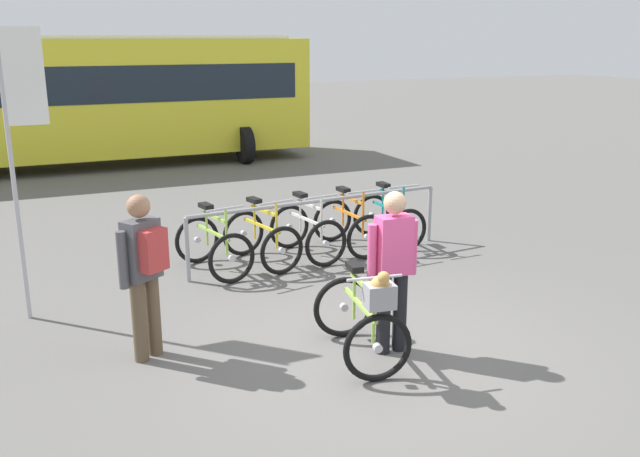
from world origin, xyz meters
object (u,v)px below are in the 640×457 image
racked_bike_orange (349,226)px  banner_flag (20,118)px  racked_bike_lime (214,246)px  person_with_featured_bike (393,265)px  featured_bicycle (364,316)px  bus_distant (98,93)px  racked_bike_teal (389,220)px  racked_bike_white (307,232)px  racked_bike_yellow (262,239)px  pedestrian_with_backpack (144,267)px

racked_bike_orange → banner_flag: bearing=-168.2°
racked_bike_lime → person_with_featured_bike: size_ratio=0.73×
racked_bike_lime → person_with_featured_bike: bearing=-71.9°
featured_bicycle → bus_distant: size_ratio=0.12×
racked_bike_teal → racked_bike_orange: bearing=-174.6°
racked_bike_lime → racked_bike_white: size_ratio=1.03×
racked_bike_lime → banner_flag: banner_flag is taller
racked_bike_yellow → racked_bike_orange: 1.40m
racked_bike_yellow → racked_bike_orange: (1.39, 0.13, 0.00)m
racked_bike_teal → person_with_featured_bike: 3.80m
racked_bike_yellow → bus_distant: size_ratio=0.12×
person_with_featured_bike → racked_bike_lime: bearing=108.1°
racked_bike_white → banner_flag: size_ratio=0.36×
racked_bike_yellow → racked_bike_lime: bearing=-174.6°
person_with_featured_bike → bus_distant: bus_distant is taller
racked_bike_yellow → person_with_featured_bike: 3.17m
featured_bicycle → pedestrian_with_backpack: (-1.87, 0.93, 0.45)m
racked_bike_teal → bus_distant: size_ratio=0.11×
racked_bike_yellow → racked_bike_teal: size_ratio=1.06×
featured_bicycle → pedestrian_with_backpack: 2.14m
featured_bicycle → person_with_featured_bike: bearing=18.8°
racked_bike_lime → racked_bike_white: 1.40m
banner_flag → racked_bike_teal: bearing=10.9°
racked_bike_orange → racked_bike_teal: (0.70, 0.07, 0.00)m
racked_bike_teal → racked_bike_lime: bearing=-174.6°
racked_bike_teal → featured_bicycle: 4.06m
person_with_featured_bike → bus_distant: size_ratio=0.16×
racked_bike_white → racked_bike_orange: (0.70, 0.07, -0.00)m
racked_bike_yellow → featured_bicycle: 3.24m
featured_bicycle → person_with_featured_bike: size_ratio=0.76×
bus_distant → racked_bike_teal: bearing=-70.2°
racked_bike_yellow → racked_bike_white: (0.70, 0.07, 0.00)m
featured_bicycle → person_with_featured_bike: 0.58m
racked_bike_lime → racked_bike_orange: 2.10m
racked_bike_yellow → banner_flag: banner_flag is taller
racked_bike_white → racked_bike_orange: same height
banner_flag → racked_bike_orange: bearing=11.8°
banner_flag → pedestrian_with_backpack: bearing=-58.9°
racked_bike_lime → racked_bike_teal: bearing=5.4°
person_with_featured_bike → racked_bike_yellow: bearing=95.5°
racked_bike_white → banner_flag: bearing=-167.0°
racked_bike_white → featured_bicycle: size_ratio=0.94×
racked_bike_white → banner_flag: (-3.58, -0.82, 1.86)m
racked_bike_yellow → pedestrian_with_backpack: pedestrian_with_backpack is taller
person_with_featured_bike → banner_flag: size_ratio=0.51×
racked_bike_lime → racked_bike_orange: size_ratio=1.03×
featured_bicycle → bus_distant: bearing=94.7°
racked_bike_orange → banner_flag: size_ratio=0.36×
person_with_featured_bike → racked_bike_white: bearing=82.8°
racked_bike_yellow → person_with_featured_bike: bearing=-84.5°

